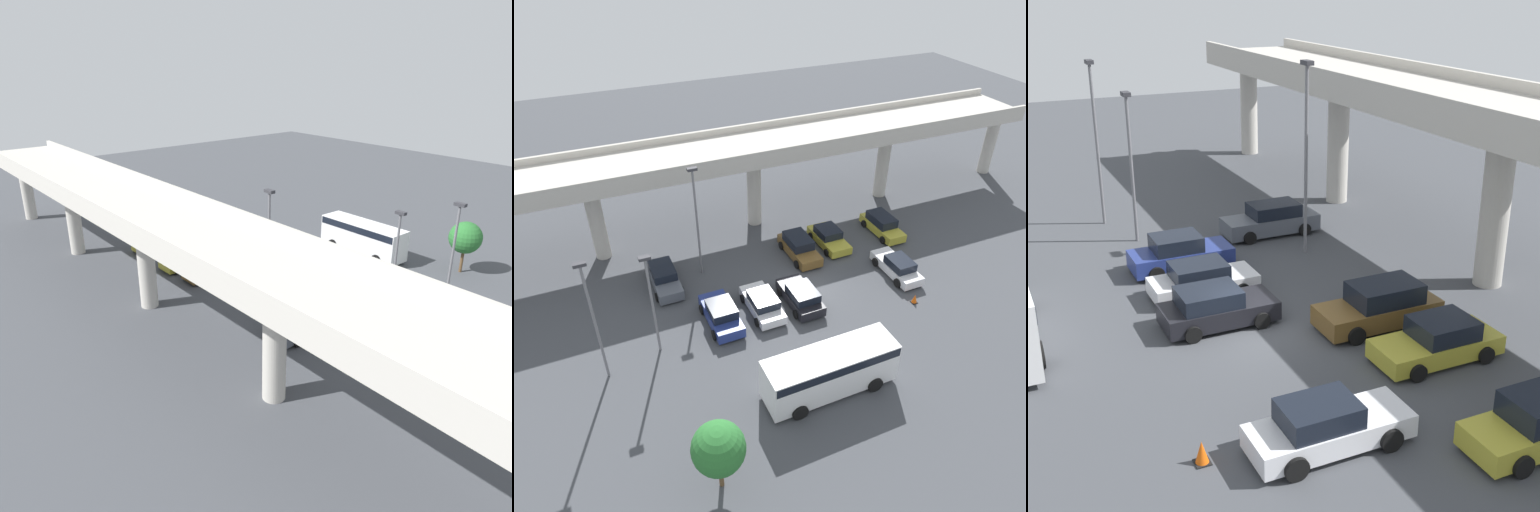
% 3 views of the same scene
% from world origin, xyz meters
% --- Properties ---
extents(ground_plane, '(114.49, 114.49, 0.00)m').
position_xyz_m(ground_plane, '(0.00, 0.00, 0.00)').
color(ground_plane, '#424449').
extents(highway_overpass, '(54.65, 6.20, 8.13)m').
position_xyz_m(highway_overpass, '(0.00, 10.93, 6.65)').
color(highway_overpass, '#BCB7AD').
rests_on(highway_overpass, ground_plane).
extents(parked_car_0, '(2.10, 4.86, 1.62)m').
position_xyz_m(parked_car_0, '(-9.73, 5.10, 0.76)').
color(parked_car_0, '#515660').
rests_on(parked_car_0, ground_plane).
extents(parked_car_1, '(2.16, 4.52, 1.64)m').
position_xyz_m(parked_car_1, '(-7.13, -0.54, 0.76)').
color(parked_car_1, navy).
rests_on(parked_car_1, ground_plane).
extents(parked_car_2, '(2.13, 4.39, 1.44)m').
position_xyz_m(parked_car_2, '(-4.07, -0.54, 0.68)').
color(parked_car_2, silver).
rests_on(parked_car_2, ground_plane).
extents(parked_car_3, '(2.18, 4.35, 1.53)m').
position_xyz_m(parked_car_3, '(-1.27, -0.95, 0.72)').
color(parked_car_3, black).
rests_on(parked_car_3, ground_plane).
extents(parked_car_4, '(2.14, 4.73, 1.70)m').
position_xyz_m(parked_car_4, '(1.36, 4.63, 0.80)').
color(parked_car_4, brown).
rests_on(parked_car_4, ground_plane).
extents(parked_car_5, '(2.15, 4.49, 1.49)m').
position_xyz_m(parked_car_5, '(4.36, 5.07, 0.68)').
color(parked_car_5, gold).
rests_on(parked_car_5, ground_plane).
extents(parked_car_6, '(1.99, 4.73, 1.53)m').
position_xyz_m(parked_car_6, '(7.17, -0.74, 0.71)').
color(parked_car_6, silver).
rests_on(parked_car_6, ground_plane).
extents(parked_car_7, '(2.00, 4.69, 1.63)m').
position_xyz_m(parked_car_7, '(9.57, 4.88, 0.77)').
color(parked_car_7, gold).
rests_on(parked_car_7, ground_plane).
extents(shuttle_bus, '(7.94, 2.61, 2.95)m').
position_xyz_m(shuttle_bus, '(-3.25, -8.60, 1.76)').
color(shuttle_bus, white).
rests_on(shuttle_bus, ground_plane).
extents(lamp_post_near_aisle, '(0.70, 0.35, 8.93)m').
position_xyz_m(lamp_post_near_aisle, '(-6.68, 5.51, 5.17)').
color(lamp_post_near_aisle, slate).
rests_on(lamp_post_near_aisle, ground_plane).
extents(lamp_post_mid_lot, '(0.70, 0.35, 7.35)m').
position_xyz_m(lamp_post_mid_lot, '(-11.63, -1.39, 4.35)').
color(lamp_post_mid_lot, slate).
rests_on(lamp_post_mid_lot, ground_plane).
extents(lamp_post_by_overpass, '(0.70, 0.35, 8.50)m').
position_xyz_m(lamp_post_by_overpass, '(-15.03, -2.31, 4.95)').
color(lamp_post_by_overpass, slate).
rests_on(lamp_post_by_overpass, ground_plane).
extents(tree_front_left, '(2.61, 2.61, 4.31)m').
position_xyz_m(tree_front_left, '(-11.01, -11.76, 2.99)').
color(tree_front_left, brown).
rests_on(tree_front_left, ground_plane).
extents(traffic_cone, '(0.44, 0.44, 0.70)m').
position_xyz_m(traffic_cone, '(6.33, -4.13, 0.33)').
color(traffic_cone, black).
rests_on(traffic_cone, ground_plane).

